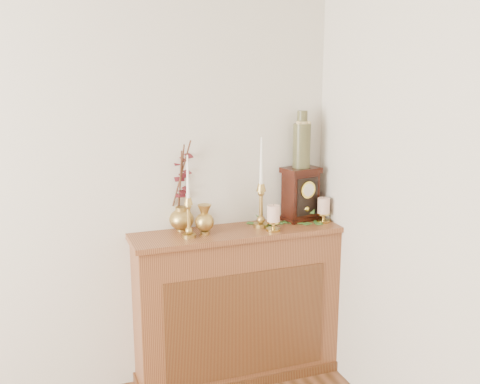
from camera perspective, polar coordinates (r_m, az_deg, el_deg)
name	(u,v)px	position (r m, az deg, el deg)	size (l,w,h in m)	color
console_shelf	(238,309)	(3.41, -0.22, -11.83)	(1.24, 0.34, 0.93)	brown
candlestick_left	(189,211)	(3.07, -5.25, -1.93)	(0.08, 0.08, 0.46)	#B48F48
candlestick_center	(261,198)	(3.25, 2.15, -0.63)	(0.09, 0.09, 0.53)	#B48F48
bud_vase	(205,220)	(3.13, -3.62, -2.84)	(0.11, 0.11, 0.17)	#B48F48
ginger_jar	(182,189)	(3.22, -5.89, 0.29)	(0.22, 0.23, 0.52)	#B48F48
pillar_candle_left	(273,217)	(3.20, 3.41, -2.53)	(0.08, 0.08, 0.16)	gold
pillar_candle_right	(324,209)	(3.41, 8.48, -1.70)	(0.08, 0.08, 0.16)	gold
ivy_garland	(275,223)	(3.33, 3.62, -3.18)	(0.49, 0.22, 0.08)	#3A6727
mantel_clock	(301,194)	(3.43, 6.19, -0.23)	(0.24, 0.19, 0.32)	black
ceramic_vase	(302,142)	(3.37, 6.29, 5.04)	(0.11, 0.11, 0.34)	#1A3428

